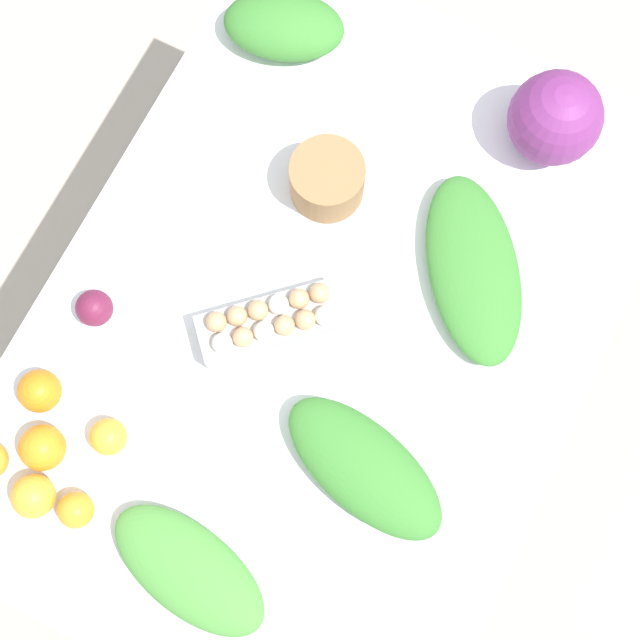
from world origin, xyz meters
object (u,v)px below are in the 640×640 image
Objects in this scene: beet_root at (94,308)px; orange_3 at (108,437)px; orange_1 at (33,496)px; paper_bag at (327,180)px; orange_4 at (40,391)px; greens_bunch_chard at (189,570)px; greens_bunch_kale at (473,269)px; cabbage_purple at (555,118)px; egg_carton at (272,322)px; orange_0 at (43,448)px; greens_bunch_scallion at (284,26)px; orange_5 at (76,510)px; greens_bunch_beet_tops at (364,468)px.

orange_3 is at bearing 36.26° from beet_root.
orange_3 is at bearing 156.89° from orange_1.
paper_bag is at bearing 167.98° from orange_3.
orange_3 is 0.15m from orange_4.
greens_bunch_chard is 0.75m from greens_bunch_kale.
orange_3 is at bearing 84.24° from orange_4.
orange_1 is at bearing -14.30° from paper_bag.
orange_1 is at bearing 27.75° from orange_4.
greens_bunch_chard is at bearing 92.54° from orange_1.
greens_bunch_kale is at bearing -2.35° from cabbage_purple.
egg_carton is 3.15× the size of orange_0.
greens_bunch_scallion is 3.07× the size of orange_4.
orange_5 is at bearing 47.08° from orange_4.
orange_4 is at bearing -152.25° from orange_1.
orange_0 is 0.12m from orange_3.
greens_bunch_beet_tops is (0.16, 0.27, -0.00)m from egg_carton.
paper_bag is 2.22× the size of orange_5.
greens_bunch_chard is at bearing -12.29° from cabbage_purple.
beet_root reaches higher than orange_3.
orange_3 is 1.05× the size of orange_5.
cabbage_purple reaches higher than greens_bunch_chard.
paper_bag is 0.55m from greens_bunch_beet_tops.
orange_0 is (0.39, -0.26, -0.00)m from egg_carton.
orange_3 is 0.85× the size of orange_4.
greens_bunch_chard is 0.93× the size of greens_bunch_beet_tops.
beet_root is at bearing -33.18° from paper_bag.
greens_bunch_kale is (-0.72, 0.21, 0.00)m from greens_bunch_chard.
greens_bunch_kale is 5.57× the size of orange_3.
orange_1 is (1.02, 0.03, -0.01)m from greens_bunch_scallion.
beet_root is at bearing -143.74° from orange_3.
orange_5 is at bearing -151.35° from egg_carton.
orange_5 is at bearing 5.45° from orange_3.
orange_5 is (1.01, 0.11, -0.01)m from greens_bunch_scallion.
greens_bunch_kale is 0.85m from orange_0.
orange_0 is (0.94, 0.00, -0.00)m from greens_bunch_scallion.
greens_bunch_chard is at bearing 18.46° from greens_bunch_scallion.
greens_bunch_chard is at bearing 78.66° from orange_0.
beet_root is (-0.33, -0.38, 0.00)m from greens_bunch_chard.
greens_bunch_scallion reaches higher than orange_4.
cabbage_purple is 1.18m from orange_1.
greens_bunch_chard is 0.35m from greens_bunch_beet_tops.
orange_1 is 1.16× the size of orange_3.
greens_bunch_beet_tops is at bearing 109.93° from orange_3.
orange_1 is 1.21× the size of orange_5.
beet_root is (0.67, -0.05, -0.01)m from greens_bunch_scallion.
paper_bag is 0.59× the size of greens_bunch_scallion.
egg_carton is at bearing 6.68° from paper_bag.
orange_0 is 1.29× the size of orange_5.
greens_bunch_kale is at bearing 62.39° from greens_bunch_scallion.
orange_1 reaches higher than orange_5.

